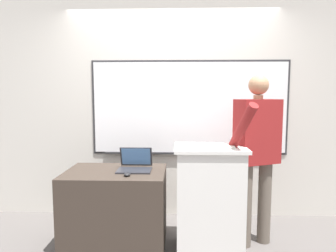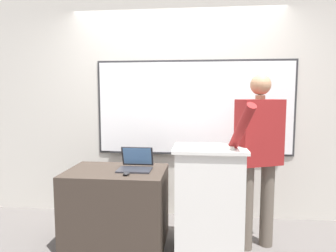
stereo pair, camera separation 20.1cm
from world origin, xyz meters
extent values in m
cube|color=beige|center=(0.00, 1.25, 1.47)|extent=(6.40, 0.12, 2.93)
cube|color=#2D2D30|center=(0.21, 1.19, 1.34)|extent=(2.35, 0.02, 1.13)
cube|color=white|center=(0.21, 1.18, 1.34)|extent=(2.30, 0.02, 1.08)
cube|color=#2D2D30|center=(0.21, 1.17, 0.79)|extent=(2.07, 0.04, 0.02)
cube|color=silver|center=(0.37, 0.33, 0.49)|extent=(0.61, 0.45, 0.99)
cube|color=silver|center=(0.37, 0.33, 1.00)|extent=(0.66, 0.49, 0.03)
cube|color=#382D26|center=(-0.54, 0.41, 0.38)|extent=(0.97, 0.67, 0.76)
cylinder|color=brown|center=(0.74, 0.44, 0.41)|extent=(0.13, 0.13, 0.83)
cylinder|color=brown|center=(0.95, 0.53, 0.41)|extent=(0.13, 0.13, 0.83)
cube|color=maroon|center=(0.84, 0.48, 1.14)|extent=(0.47, 0.36, 0.62)
cylinder|color=tan|center=(0.84, 0.48, 1.47)|extent=(0.09, 0.09, 0.04)
sphere|color=tan|center=(0.84, 0.48, 1.59)|extent=(0.19, 0.19, 0.19)
cylinder|color=maroon|center=(0.63, 0.22, 1.18)|extent=(0.24, 0.43, 0.52)
cylinder|color=maroon|center=(1.06, 0.57, 1.12)|extent=(0.08, 0.08, 0.59)
cube|color=#28282D|center=(-0.35, 0.40, 0.76)|extent=(0.33, 0.22, 0.02)
cube|color=#28282D|center=(-0.35, 0.55, 0.87)|extent=(0.32, 0.08, 0.20)
cube|color=#598CCC|center=(-0.35, 0.54, 0.87)|extent=(0.29, 0.06, 0.17)
cube|color=beige|center=(0.37, 0.27, 1.03)|extent=(0.44, 0.14, 0.02)
ellipsoid|color=black|center=(-0.39, 0.24, 0.77)|extent=(0.06, 0.10, 0.03)
camera|label=1|loc=(0.08, -2.42, 1.50)|focal=32.00mm
camera|label=2|loc=(0.28, -2.41, 1.50)|focal=32.00mm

